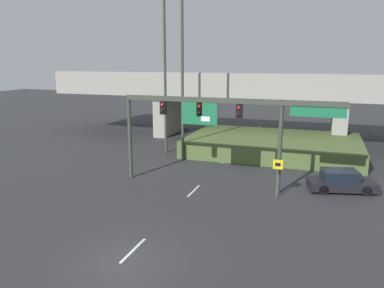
% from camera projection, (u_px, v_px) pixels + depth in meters
% --- Properties ---
extents(ground_plane, '(160.00, 160.00, 0.00)m').
position_uv_depth(ground_plane, '(123.00, 260.00, 16.31)').
color(ground_plane, '#2D2D30').
extents(lane_markings, '(0.14, 45.02, 0.01)m').
position_uv_depth(lane_markings, '(212.00, 173.00, 28.93)').
color(lane_markings, silver).
rests_on(lane_markings, ground).
extents(signal_gantry, '(14.74, 0.44, 6.13)m').
position_uv_depth(signal_gantry, '(217.00, 116.00, 24.70)').
color(signal_gantry, '#383D33').
rests_on(signal_gantry, ground).
extents(speed_limit_sign, '(0.60, 0.11, 2.59)m').
position_uv_depth(speed_limit_sign, '(278.00, 173.00, 23.23)').
color(speed_limit_sign, '#4C4C4C').
rests_on(speed_limit_sign, ground).
extents(highway_light_pole_near, '(0.70, 0.36, 17.10)m').
position_uv_depth(highway_light_pole_near, '(182.00, 56.00, 31.01)').
color(highway_light_pole_near, '#383D33').
rests_on(highway_light_pole_near, ground).
extents(highway_light_pole_far, '(0.70, 0.36, 16.47)m').
position_uv_depth(highway_light_pole_far, '(165.00, 60.00, 33.60)').
color(highway_light_pole_far, '#383D33').
rests_on(highway_light_pole_far, ground).
extents(overpass_bridge, '(44.44, 9.20, 7.32)m').
position_uv_depth(overpass_bridge, '(250.00, 91.00, 41.29)').
color(overpass_bridge, gray).
rests_on(overpass_bridge, ground).
extents(grass_embankment, '(15.52, 9.78, 1.54)m').
position_uv_depth(grass_embankment, '(273.00, 145.00, 35.10)').
color(grass_embankment, '#4C6033').
rests_on(grass_embankment, ground).
extents(parked_sedan_near_right, '(4.62, 2.80, 1.44)m').
position_uv_depth(parked_sedan_near_right, '(341.00, 182.00, 24.84)').
color(parked_sedan_near_right, black).
rests_on(parked_sedan_near_right, ground).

